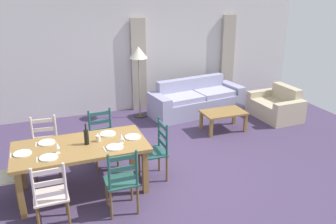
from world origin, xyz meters
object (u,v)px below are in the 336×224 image
dining_chair_far_right (103,138)px  coffee_cup_primary (98,138)px  coffee_table (223,114)px  dining_chair_near_right (122,181)px  couch (196,101)px  wine_bottle (86,137)px  dining_table (81,151)px  dining_chair_far_left (46,147)px  wine_glass_near_left (57,146)px  standing_lamp (138,57)px  dining_chair_near_left (51,196)px  wine_glass_near_right (121,137)px  dining_chair_head_east (156,150)px  armchair_upholstered (277,107)px

dining_chair_far_right → coffee_cup_primary: bearing=-104.4°
coffee_table → dining_chair_near_right: bearing=-142.7°
dining_chair_far_right → couch: bearing=34.7°
dining_chair_far_right → coffee_table: (2.64, 0.57, -0.12)m
wine_bottle → coffee_table: 3.30m
dining_table → dining_chair_far_left: 0.89m
dining_chair_near_right → wine_glass_near_left: bearing=141.8°
dining_chair_near_right → couch: size_ratio=0.41×
standing_lamp → dining_chair_near_left: bearing=-121.9°
dining_chair_near_right → dining_chair_far_right: (0.02, 1.46, 0.00)m
wine_glass_near_left → standing_lamp: 3.52m
dining_chair_near_right → couch: bearing=51.4°
wine_glass_near_left → wine_glass_near_right: 0.89m
wine_glass_near_left → coffee_table: wine_glass_near_left is taller
dining_chair_head_east → coffee_table: size_ratio=1.07×
dining_chair_far_right → dining_chair_head_east: size_ratio=1.00×
dining_chair_near_left → dining_chair_far_left: size_ratio=1.00×
dining_chair_near_left → wine_glass_near_left: 0.74m
wine_bottle → coffee_table: wine_bottle is taller
wine_glass_near_left → wine_glass_near_right: (0.89, -0.01, 0.00)m
dining_table → dining_chair_far_right: 0.88m
dining_chair_head_east → coffee_cup_primary: (-0.87, 0.07, 0.32)m
dining_chair_head_east → couch: size_ratio=0.41×
dining_chair_near_right → coffee_table: bearing=37.3°
dining_chair_near_right → dining_chair_far_left: same height
coffee_table → dining_chair_far_right: bearing=-167.9°
couch → coffee_table: (0.07, -1.21, 0.06)m
dining_chair_near_left → dining_table: bearing=57.4°
wine_glass_near_left → coffee_cup_primary: bearing=17.9°
dining_chair_head_east → dining_table: bearing=179.3°
wine_bottle → standing_lamp: bearing=59.7°
couch → armchair_upholstered: (1.63, -0.96, -0.04)m
dining_chair_head_east → coffee_table: (1.95, 1.32, -0.12)m
dining_chair_near_right → armchair_upholstered: bearing=28.4°
wine_bottle → armchair_upholstered: (4.54, 1.55, -0.62)m
dining_chair_near_right → dining_chair_far_right: same height
dining_chair_near_left → dining_chair_near_right: (0.90, 0.03, 0.00)m
dining_chair_near_left → wine_bottle: size_ratio=3.04×
dining_chair_near_right → wine_glass_near_right: (0.15, 0.58, 0.38)m
dining_chair_far_left → standing_lamp: (2.15, 1.97, 0.93)m
dining_table → dining_chair_near_right: dining_chair_near_right is taller
couch → wine_glass_near_left: bearing=-141.4°
dining_chair_far_left → couch: (3.49, 1.79, -0.19)m
dining_chair_far_left → coffee_cup_primary: (0.74, -0.68, 0.32)m
dining_chair_head_east → coffee_table: bearing=34.1°
wine_bottle → wine_glass_near_left: size_ratio=1.96×
dining_chair_near_left → wine_bottle: bearing=52.8°
dining_table → dining_chair_far_right: size_ratio=1.98×
wine_glass_near_left → standing_lamp: size_ratio=0.10×
armchair_upholstered → wine_glass_near_right: bearing=-157.3°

